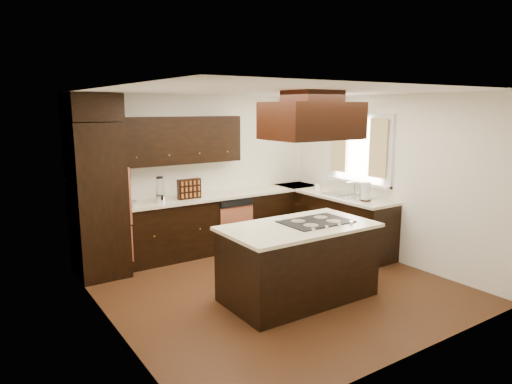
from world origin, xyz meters
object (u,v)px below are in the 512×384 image
Objects in this scene: island at (298,263)px; range_hood at (312,121)px; oven_column at (97,200)px; spice_rack at (189,189)px.

range_hood is (0.09, -0.09, 1.72)m from island.
oven_column reaches higher than spice_rack.
spice_rack is (-0.48, 2.28, -1.09)m from range_hood.
island is 1.70× the size of range_hood.
range_hood is at bearing -43.88° from island.
range_hood is 2.57m from spice_rack.
oven_column is 3.13m from range_hood.
oven_column is at bearing 129.74° from range_hood.
range_hood is at bearing -78.37° from spice_rack.
oven_column reaches higher than island.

